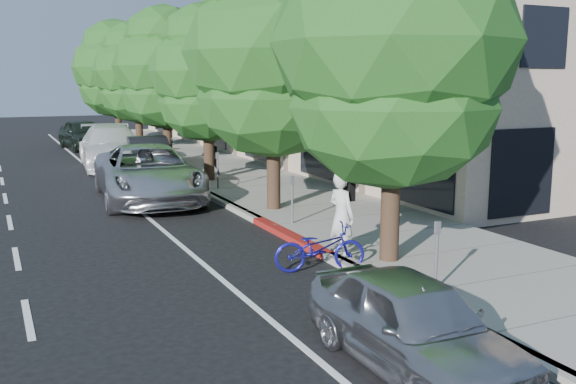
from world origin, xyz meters
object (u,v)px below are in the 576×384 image
street_tree_1 (273,56)px  street_tree_5 (116,69)px  street_tree_3 (165,68)px  white_pickup (112,147)px  street_tree_4 (137,73)px  street_tree_0 (395,49)px  bicycle (320,248)px  cyclist (342,216)px  silver_suv (148,173)px  dark_sedan (149,155)px  pedestrian (211,156)px  dark_suv_far (83,134)px  street_tree_2 (207,74)px  near_car_a (413,324)px

street_tree_1 → street_tree_5: street_tree_5 is taller
street_tree_3 → white_pickup: 4.27m
street_tree_3 → street_tree_4: bearing=90.0°
street_tree_0 → bicycle: (-1.48, 0.32, -4.01)m
street_tree_4 → cyclist: (-0.65, -23.11, -3.28)m
silver_suv → dark_sedan: 6.50m
dark_sedan → pedestrian: (1.86, -2.66, 0.16)m
street_tree_5 → pedestrian: (0.46, -16.81, -3.59)m
street_tree_4 → pedestrian: 11.32m
street_tree_5 → dark_suv_far: 5.58m
white_pickup → street_tree_1: bearing=-74.1°
street_tree_5 → cyclist: size_ratio=3.90×
bicycle → pedestrian: bearing=7.0°
street_tree_4 → bicycle: 24.02m
street_tree_3 → street_tree_1: bearing=-90.0°
dark_suv_far → street_tree_4: bearing=-52.8°
street_tree_3 → pedestrian: 5.95m
street_tree_4 → cyclist: 23.35m
white_pickup → dark_suv_far: (-0.07, 8.63, -0.09)m
street_tree_2 → street_tree_3: 6.01m
street_tree_2 → street_tree_5: street_tree_5 is taller
street_tree_1 → pedestrian: 8.07m
street_tree_2 → white_pickup: street_tree_2 is taller
dark_sedan → white_pickup: size_ratio=0.72×
street_tree_1 → white_pickup: bearing=101.8°
silver_suv → street_tree_0: bearing=-68.5°
street_tree_0 → street_tree_1: bearing=90.0°
street_tree_0 → pedestrian: street_tree_0 is taller
pedestrian → street_tree_0: bearing=79.8°
street_tree_2 → cyclist: (-0.65, -11.11, -3.12)m
street_tree_0 → dark_sedan: size_ratio=1.63×
street_tree_1 → near_car_a: size_ratio=1.95×
cyclist → near_car_a: size_ratio=0.50×
street_tree_5 → white_pickup: (-2.51, -11.95, -3.58)m
near_car_a → cyclist: bearing=70.9°
street_tree_2 → street_tree_3: bearing=90.0°
street_tree_4 → near_car_a: bearing=-95.0°
silver_suv → pedestrian: silver_suv is taller
white_pickup → near_car_a: 22.30m
street_tree_4 → near_car_a: street_tree_4 is taller
street_tree_2 → street_tree_3: street_tree_3 is taller
street_tree_5 → cyclist: 29.33m
street_tree_4 → dark_suv_far: 5.04m
street_tree_0 → street_tree_3: (0.00, 18.00, -0.13)m
street_tree_0 → street_tree_5: (-0.00, 30.00, 0.00)m
silver_suv → pedestrian: 4.96m
cyclist → silver_suv: 8.91m
cyclist → dark_suv_far: cyclist is taller
street_tree_4 → dark_sedan: bearing=-99.7°
street_tree_0 → street_tree_2: (-0.00, 12.00, -0.41)m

